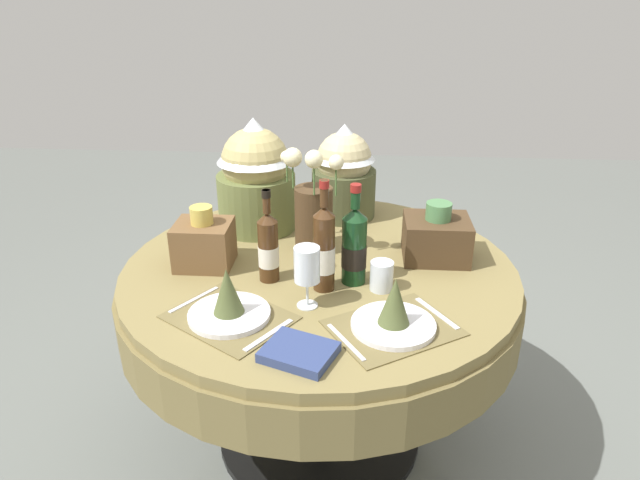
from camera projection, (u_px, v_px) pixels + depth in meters
The scene contains 15 objects.
ground at pixel (319, 434), 2.29m from camera, with size 8.00×8.00×0.00m, color slate.
dining_table at pixel (319, 300), 2.03m from camera, with size 1.38×1.38×0.76m.
place_setting_left at pixel (229, 304), 1.65m from camera, with size 0.43×0.41×0.16m.
place_setting_right at pixel (394, 314), 1.59m from camera, with size 0.43×0.40×0.16m.
flower_vase at pixel (313, 211), 2.02m from camera, with size 0.23×0.18×0.39m.
wine_bottle_left at pixel (268, 247), 1.83m from camera, with size 0.07×0.07×0.31m.
wine_bottle_centre at pixel (354, 246), 1.81m from camera, with size 0.08×0.08×0.33m.
wine_bottle_right at pixel (324, 249), 1.77m from camera, with size 0.07×0.07×0.36m.
wine_glass_left at pixel (307, 266), 1.67m from camera, with size 0.08×0.08×0.19m.
tumbler_near_left at pixel (382, 276), 1.80m from camera, with size 0.07×0.07×0.10m, color silver.
book_on_table at pixel (299, 352), 1.49m from camera, with size 0.18×0.14×0.03m, color navy.
gift_tub_back_left at pixel (256, 172), 2.18m from camera, with size 0.30×0.30×0.44m.
gift_tub_back_centre at pixel (344, 169), 2.31m from camera, with size 0.26×0.26×0.38m.
woven_basket_side_left at pixel (204, 243), 1.94m from camera, with size 0.19×0.17×0.21m.
woven_basket_side_right at pixel (436, 237), 1.99m from camera, with size 0.22×0.20×0.21m.
Camera 1 is at (0.12, -1.75, 1.66)m, focal length 32.07 mm.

